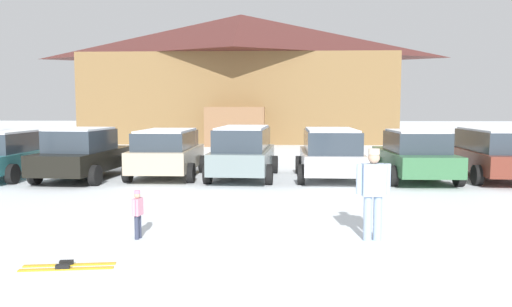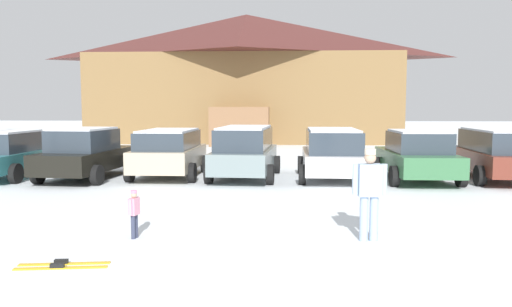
{
  "view_description": "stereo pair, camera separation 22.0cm",
  "coord_description": "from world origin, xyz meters",
  "px_view_note": "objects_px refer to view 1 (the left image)",
  "views": [
    {
      "loc": [
        -0.04,
        -4.92,
        2.41
      ],
      "look_at": [
        -0.57,
        8.46,
        1.16
      ],
      "focal_mm": 35.0,
      "sensor_mm": 36.0,
      "label": 1
    },
    {
      "loc": [
        0.18,
        -4.91,
        2.41
      ],
      "look_at": [
        -0.57,
        8.46,
        1.16
      ],
      "focal_mm": 35.0,
      "sensor_mm": 36.0,
      "label": 2
    }
  ],
  "objects_px": {
    "parked_white_suv": "(331,152)",
    "skier_adult_in_blue_parka": "(373,189)",
    "parked_beige_suv": "(167,152)",
    "pair_of_skis": "(67,266)",
    "skier_child_in_pink_snowsuit": "(138,212)",
    "parked_black_sedan": "(83,154)",
    "parked_maroon_van": "(495,152)",
    "parked_teal_hatchback": "(6,154)",
    "ski_lodge": "(241,77)",
    "parked_grey_wagon": "(243,151)",
    "parked_green_coupe": "(414,155)"
  },
  "relations": [
    {
      "from": "parked_white_suv",
      "to": "parked_maroon_van",
      "type": "relative_size",
      "value": 0.91
    },
    {
      "from": "ski_lodge",
      "to": "parked_white_suv",
      "type": "distance_m",
      "value": 20.47
    },
    {
      "from": "parked_black_sedan",
      "to": "skier_child_in_pink_snowsuit",
      "type": "height_order",
      "value": "parked_black_sedan"
    },
    {
      "from": "parked_white_suv",
      "to": "skier_adult_in_blue_parka",
      "type": "bearing_deg",
      "value": -90.59
    },
    {
      "from": "skier_child_in_pink_snowsuit",
      "to": "parked_white_suv",
      "type": "bearing_deg",
      "value": 60.77
    },
    {
      "from": "skier_child_in_pink_snowsuit",
      "to": "skier_adult_in_blue_parka",
      "type": "distance_m",
      "value": 4.29
    },
    {
      "from": "parked_beige_suv",
      "to": "skier_child_in_pink_snowsuit",
      "type": "xyz_separation_m",
      "value": [
        1.19,
        -7.94,
        -0.38
      ]
    },
    {
      "from": "parked_teal_hatchback",
      "to": "pair_of_skis",
      "type": "relative_size",
      "value": 3.23
    },
    {
      "from": "parked_grey_wagon",
      "to": "parked_teal_hatchback",
      "type": "bearing_deg",
      "value": -178.13
    },
    {
      "from": "parked_teal_hatchback",
      "to": "parked_beige_suv",
      "type": "relative_size",
      "value": 1.12
    },
    {
      "from": "ski_lodge",
      "to": "parked_grey_wagon",
      "type": "bearing_deg",
      "value": -85.81
    },
    {
      "from": "parked_maroon_van",
      "to": "pair_of_skis",
      "type": "relative_size",
      "value": 3.32
    },
    {
      "from": "parked_beige_suv",
      "to": "pair_of_skis",
      "type": "xyz_separation_m",
      "value": [
        0.57,
        -9.62,
        -0.87
      ]
    },
    {
      "from": "skier_adult_in_blue_parka",
      "to": "pair_of_skis",
      "type": "xyz_separation_m",
      "value": [
        -4.89,
        -1.72,
        -0.92
      ]
    },
    {
      "from": "parked_green_coupe",
      "to": "ski_lodge",
      "type": "bearing_deg",
      "value": 109.59
    },
    {
      "from": "parked_white_suv",
      "to": "skier_child_in_pink_snowsuit",
      "type": "distance_m",
      "value": 8.91
    },
    {
      "from": "parked_teal_hatchback",
      "to": "ski_lodge",
      "type": "bearing_deg",
      "value": 71.56
    },
    {
      "from": "skier_child_in_pink_snowsuit",
      "to": "skier_adult_in_blue_parka",
      "type": "bearing_deg",
      "value": 0.62
    },
    {
      "from": "parked_beige_suv",
      "to": "skier_child_in_pink_snowsuit",
      "type": "height_order",
      "value": "parked_beige_suv"
    },
    {
      "from": "skier_adult_in_blue_parka",
      "to": "parked_beige_suv",
      "type": "bearing_deg",
      "value": 124.64
    },
    {
      "from": "parked_teal_hatchback",
      "to": "skier_adult_in_blue_parka",
      "type": "height_order",
      "value": "skier_adult_in_blue_parka"
    },
    {
      "from": "ski_lodge",
      "to": "parked_black_sedan",
      "type": "xyz_separation_m",
      "value": [
        -3.87,
        -20.04,
        -3.7
      ]
    },
    {
      "from": "parked_grey_wagon",
      "to": "parked_white_suv",
      "type": "relative_size",
      "value": 1.06
    },
    {
      "from": "parked_beige_suv",
      "to": "pair_of_skis",
      "type": "bearing_deg",
      "value": -86.61
    },
    {
      "from": "parked_grey_wagon",
      "to": "parked_maroon_van",
      "type": "distance_m",
      "value": 8.35
    },
    {
      "from": "pair_of_skis",
      "to": "skier_child_in_pink_snowsuit",
      "type": "bearing_deg",
      "value": 69.84
    },
    {
      "from": "parked_white_suv",
      "to": "skier_adult_in_blue_parka",
      "type": "distance_m",
      "value": 7.72
    },
    {
      "from": "parked_black_sedan",
      "to": "skier_adult_in_blue_parka",
      "type": "bearing_deg",
      "value": -42.03
    },
    {
      "from": "parked_teal_hatchback",
      "to": "pair_of_skis",
      "type": "xyz_separation_m",
      "value": [
        6.01,
        -9.25,
        -0.79
      ]
    },
    {
      "from": "parked_white_suv",
      "to": "pair_of_skis",
      "type": "xyz_separation_m",
      "value": [
        -4.96,
        -9.45,
        -0.89
      ]
    },
    {
      "from": "parked_white_suv",
      "to": "parked_maroon_van",
      "type": "distance_m",
      "value": 5.43
    },
    {
      "from": "parked_teal_hatchback",
      "to": "parked_green_coupe",
      "type": "distance_m",
      "value": 13.69
    },
    {
      "from": "parked_beige_suv",
      "to": "pair_of_skis",
      "type": "height_order",
      "value": "parked_beige_suv"
    },
    {
      "from": "parked_grey_wagon",
      "to": "skier_adult_in_blue_parka",
      "type": "bearing_deg",
      "value": -69.96
    },
    {
      "from": "parked_maroon_van",
      "to": "skier_child_in_pink_snowsuit",
      "type": "distance_m",
      "value": 12.56
    },
    {
      "from": "parked_grey_wagon",
      "to": "ski_lodge",
      "type": "bearing_deg",
      "value": 94.19
    },
    {
      "from": "ski_lodge",
      "to": "skier_child_in_pink_snowsuit",
      "type": "relative_size",
      "value": 23.75
    },
    {
      "from": "parked_maroon_van",
      "to": "skier_child_in_pink_snowsuit",
      "type": "relative_size",
      "value": 5.21
    },
    {
      "from": "ski_lodge",
      "to": "parked_white_suv",
      "type": "xyz_separation_m",
      "value": [
        4.35,
        -19.66,
        -3.65
      ]
    },
    {
      "from": "parked_beige_suv",
      "to": "parked_green_coupe",
      "type": "bearing_deg",
      "value": -2.56
    },
    {
      "from": "parked_white_suv",
      "to": "skier_adult_in_blue_parka",
      "type": "relative_size",
      "value": 2.54
    },
    {
      "from": "parked_beige_suv",
      "to": "parked_grey_wagon",
      "type": "xyz_separation_m",
      "value": [
        2.62,
        -0.11,
        0.05
      ]
    },
    {
      "from": "ski_lodge",
      "to": "skier_child_in_pink_snowsuit",
      "type": "xyz_separation_m",
      "value": [
        0.01,
        -27.43,
        -4.06
      ]
    },
    {
      "from": "pair_of_skis",
      "to": "ski_lodge",
      "type": "bearing_deg",
      "value": 88.8
    },
    {
      "from": "parked_maroon_van",
      "to": "skier_adult_in_blue_parka",
      "type": "relative_size",
      "value": 2.78
    },
    {
      "from": "parked_grey_wagon",
      "to": "parked_green_coupe",
      "type": "xyz_separation_m",
      "value": [
        5.63,
        -0.26,
        -0.1
      ]
    },
    {
      "from": "ski_lodge",
      "to": "skier_adult_in_blue_parka",
      "type": "relative_size",
      "value": 12.71
    },
    {
      "from": "pair_of_skis",
      "to": "parked_green_coupe",
      "type": "bearing_deg",
      "value": 50.3
    },
    {
      "from": "parked_white_suv",
      "to": "parked_teal_hatchback",
      "type": "bearing_deg",
      "value": -178.95
    },
    {
      "from": "ski_lodge",
      "to": "pair_of_skis",
      "type": "height_order",
      "value": "ski_lodge"
    }
  ]
}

